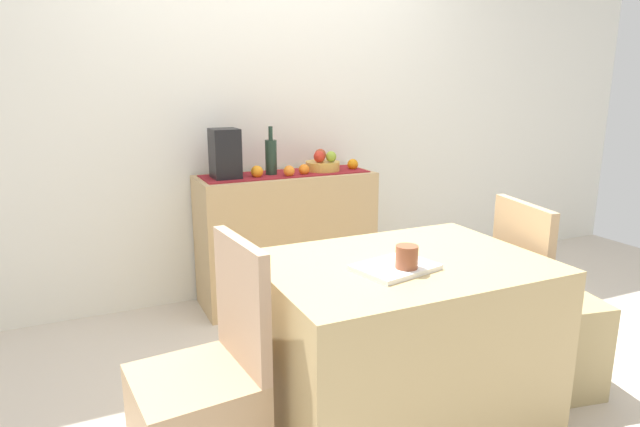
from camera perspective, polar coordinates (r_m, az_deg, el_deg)
The scene contains 19 objects.
ground_plane at distance 2.93m, azimuth 3.14°, elevation -15.32°, with size 6.40×6.40×0.02m, color beige.
room_wall_rear at distance 3.65m, azimuth -5.47°, elevation 12.70°, with size 6.40×0.06×2.70m, color silver.
sideboard_console at distance 3.55m, azimuth -3.52°, elevation -2.55°, with size 1.12×0.42×0.84m, color tan.
table_runner at distance 3.45m, azimuth -3.62°, elevation 4.19°, with size 1.05×0.32×0.01m, color maroon.
fruit_bowl at distance 3.55m, azimuth 0.28°, elevation 5.00°, with size 0.22×0.22×0.06m, color gold.
apple_front at distance 3.59m, azimuth 0.04°, elevation 6.19°, with size 0.08×0.08×0.08m, color #A93D23.
apple_left at distance 3.50m, azimuth -0.07°, elevation 5.97°, with size 0.07×0.07×0.07m, color red.
apple_upper at distance 3.52m, azimuth 1.16°, elevation 5.98°, with size 0.07×0.07×0.07m, color #8AA931.
wine_bottle at distance 3.40m, azimuth -5.15°, elevation 5.97°, with size 0.07×0.07×0.30m.
coffee_maker at distance 3.31m, azimuth -9.93°, elevation 6.18°, with size 0.16×0.18×0.30m, color black.
orange_loose_end at distance 3.62m, azimuth 3.45°, elevation 5.16°, with size 0.07×0.07×0.07m, color orange.
orange_loose_far at distance 3.41m, azimuth -1.68°, elevation 4.63°, with size 0.07×0.07×0.07m, color orange.
orange_loose_near_bowl at distance 3.36m, azimuth -3.30°, elevation 4.46°, with size 0.07×0.07×0.07m, color orange.
orange_loose_mid at distance 3.33m, azimuth -6.62°, elevation 4.38°, with size 0.08×0.08×0.08m, color orange.
dining_table at distance 2.26m, azimuth 8.32°, elevation -13.82°, with size 1.07×0.77×0.74m, color tan.
open_book at distance 2.01m, azimuth 7.90°, elevation -5.61°, with size 0.28×0.21×0.02m, color white.
coffee_cup at distance 1.98m, azimuth 9.06°, elevation -4.75°, with size 0.08×0.08×0.10m, color brown.
chair_near_window at distance 2.05m, azimuth -12.33°, elevation -20.58°, with size 0.44×0.44×0.90m.
chair_by_corner at distance 2.79m, azimuth 22.45°, elevation -11.60°, with size 0.47×0.47×0.90m.
Camera 1 is at (-1.21, -2.26, 1.41)m, focal length 30.54 mm.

